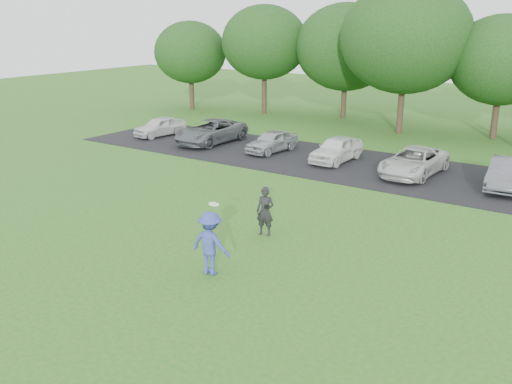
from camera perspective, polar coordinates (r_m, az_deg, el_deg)
ground at (r=15.96m, az=-7.12°, el=-7.55°), size 100.00×100.00×0.00m
parking_lot at (r=26.54m, az=11.59°, el=2.36°), size 32.00×6.50×0.03m
frisbee_player at (r=15.21m, az=-4.58°, el=-5.14°), size 1.18×0.73×2.11m
camera_bystander at (r=17.88m, az=0.92°, el=-1.94°), size 0.64×0.49×1.57m
parked_cars at (r=26.41m, az=11.41°, el=3.65°), size 28.03×4.61×1.25m
tree_row at (r=34.59m, az=20.97°, el=13.21°), size 42.39×9.85×8.64m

